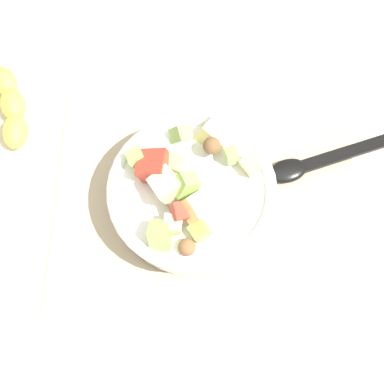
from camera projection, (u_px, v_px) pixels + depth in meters
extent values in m
plane|color=silver|center=(206.00, 197.00, 0.77)|extent=(2.40, 2.40, 0.00)
cube|color=tan|center=(206.00, 196.00, 0.77)|extent=(0.43, 0.34, 0.01)
cylinder|color=white|center=(192.00, 196.00, 0.74)|extent=(0.21, 0.21, 0.05)
torus|color=white|center=(192.00, 189.00, 0.72)|extent=(0.23, 0.23, 0.02)
sphere|color=brown|center=(212.00, 146.00, 0.72)|extent=(0.04, 0.04, 0.03)
cube|color=#A3CC6B|center=(139.00, 160.00, 0.72)|extent=(0.04, 0.03, 0.04)
cube|color=#E5D684|center=(215.00, 135.00, 0.74)|extent=(0.06, 0.05, 0.05)
cube|color=#9EC656|center=(174.00, 162.00, 0.71)|extent=(0.03, 0.03, 0.02)
cube|color=#A3CC6B|center=(232.00, 155.00, 0.72)|extent=(0.02, 0.02, 0.03)
cube|color=#BC3828|center=(154.00, 165.00, 0.71)|extent=(0.05, 0.04, 0.04)
cube|color=#93C160|center=(181.00, 133.00, 0.73)|extent=(0.04, 0.03, 0.04)
cube|color=beige|center=(167.00, 185.00, 0.69)|extent=(0.05, 0.05, 0.04)
sphere|color=brown|center=(187.00, 247.00, 0.68)|extent=(0.04, 0.04, 0.03)
cube|color=#93C160|center=(186.00, 186.00, 0.69)|extent=(0.04, 0.04, 0.04)
cube|color=#BC3828|center=(182.00, 211.00, 0.68)|extent=(0.03, 0.03, 0.03)
cube|color=#E5D684|center=(196.00, 207.00, 0.68)|extent=(0.05, 0.04, 0.04)
cube|color=#9EC656|center=(200.00, 230.00, 0.68)|extent=(0.03, 0.03, 0.03)
cube|color=beige|center=(173.00, 224.00, 0.68)|extent=(0.03, 0.02, 0.02)
cube|color=#93C160|center=(160.00, 235.00, 0.68)|extent=(0.03, 0.04, 0.04)
cube|color=#E5D684|center=(250.00, 165.00, 0.72)|extent=(0.03, 0.03, 0.02)
ellipsoid|color=black|center=(288.00, 171.00, 0.78)|extent=(0.06, 0.05, 0.01)
cube|color=black|center=(355.00, 150.00, 0.79)|extent=(0.17, 0.08, 0.01)
ellipsoid|color=yellow|center=(15.00, 132.00, 0.79)|extent=(0.04, 0.06, 0.04)
ellipsoid|color=yellow|center=(13.00, 105.00, 0.81)|extent=(0.05, 0.06, 0.04)
ellipsoid|color=yellow|center=(4.00, 81.00, 0.83)|extent=(0.06, 0.07, 0.04)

